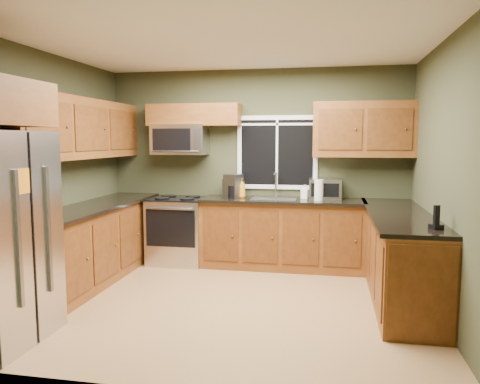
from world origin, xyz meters
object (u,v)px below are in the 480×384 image
(soap_bottle_a, at_px, (242,188))
(microwave, at_px, (180,140))
(toaster_oven, at_px, (325,189))
(coffee_maker, at_px, (234,187))
(range, at_px, (178,230))
(soap_bottle_c, at_px, (235,191))
(cordless_phone, at_px, (436,222))
(kettle, at_px, (228,186))
(soap_bottle_b, at_px, (305,192))
(paper_towel_roll, at_px, (319,190))

(soap_bottle_a, bearing_deg, microwave, 174.23)
(toaster_oven, xyz_separation_m, coffee_maker, (-1.23, -0.13, 0.02))
(range, bearing_deg, soap_bottle_c, 7.86)
(cordless_phone, bearing_deg, range, 148.48)
(toaster_oven, bearing_deg, soap_bottle_a, -174.82)
(cordless_phone, bearing_deg, kettle, 139.01)
(soap_bottle_b, distance_m, soap_bottle_c, 0.95)
(paper_towel_roll, distance_m, cordless_phone, 2.10)
(soap_bottle_a, distance_m, cordless_phone, 2.83)
(toaster_oven, height_order, cordless_phone, toaster_oven)
(soap_bottle_b, bearing_deg, toaster_oven, 14.40)
(soap_bottle_b, height_order, soap_bottle_c, soap_bottle_b)
(coffee_maker, bearing_deg, paper_towel_roll, -2.79)
(soap_bottle_a, xyz_separation_m, soap_bottle_b, (0.85, 0.03, -0.04))
(paper_towel_roll, xyz_separation_m, soap_bottle_c, (-1.14, 0.15, -0.06))
(cordless_phone, bearing_deg, microwave, 146.64)
(toaster_oven, xyz_separation_m, soap_bottle_c, (-1.22, -0.04, -0.05))
(toaster_oven, relative_size, cordless_phone, 2.02)
(coffee_maker, distance_m, soap_bottle_c, 0.12)
(kettle, bearing_deg, microwave, -176.26)
(microwave, bearing_deg, cordless_phone, -33.36)
(microwave, xyz_separation_m, soap_bottle_a, (0.90, -0.09, -0.66))
(microwave, xyz_separation_m, toaster_oven, (2.02, 0.01, -0.66))
(toaster_oven, bearing_deg, cordless_phone, -63.56)
(kettle, relative_size, paper_towel_roll, 1.00)
(soap_bottle_c, bearing_deg, soap_bottle_a, -33.16)
(coffee_maker, xyz_separation_m, soap_bottle_a, (0.11, 0.03, -0.02))
(kettle, xyz_separation_m, soap_bottle_a, (0.22, -0.14, -0.01))
(toaster_oven, distance_m, coffee_maker, 1.23)
(kettle, relative_size, cordless_phone, 1.40)
(microwave, xyz_separation_m, soap_bottle_c, (0.80, -0.03, -0.71))
(soap_bottle_a, bearing_deg, kettle, 148.64)
(soap_bottle_c, bearing_deg, microwave, 178.16)
(range, distance_m, paper_towel_roll, 2.03)
(kettle, xyz_separation_m, cordless_phone, (2.33, -2.03, -0.07))
(microwave, relative_size, soap_bottle_b, 4.04)
(range, distance_m, soap_bottle_b, 1.84)
(kettle, height_order, cordless_phone, kettle)
(toaster_oven, distance_m, soap_bottle_b, 0.28)
(soap_bottle_b, relative_size, soap_bottle_c, 1.22)
(toaster_oven, bearing_deg, paper_towel_roll, -112.68)
(coffee_maker, bearing_deg, cordless_phone, -40.02)
(range, relative_size, soap_bottle_a, 3.55)
(soap_bottle_c, bearing_deg, soap_bottle_b, -1.99)
(kettle, relative_size, soap_bottle_b, 1.59)
(soap_bottle_c, bearing_deg, coffee_maker, -93.57)
(paper_towel_roll, height_order, soap_bottle_a, paper_towel_roll)
(range, bearing_deg, cordless_phone, -31.52)
(range, distance_m, kettle, 0.93)
(cordless_phone, bearing_deg, paper_towel_roll, 120.65)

